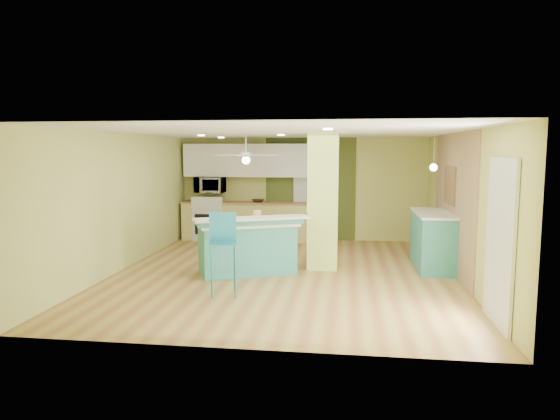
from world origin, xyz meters
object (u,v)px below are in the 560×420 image
object	(u,v)px
peninsula	(247,246)
side_counter	(434,240)
fruit_bowl	(258,201)
canister	(257,216)
bar_stool	(223,240)

from	to	relation	value
peninsula	side_counter	xyz separation A→B (m)	(3.37, 0.82, 0.04)
fruit_bowl	canister	bearing A→B (deg)	-80.19
peninsula	side_counter	distance (m)	3.47
peninsula	fruit_bowl	world-z (taller)	peninsula
side_counter	fruit_bowl	world-z (taller)	side_counter
bar_stool	canister	world-z (taller)	bar_stool
peninsula	canister	size ratio (longest dim) A/B	11.18
fruit_bowl	peninsula	bearing A→B (deg)	-83.34
peninsula	bar_stool	bearing A→B (deg)	-118.72
peninsula	bar_stool	distance (m)	1.38
canister	peninsula	bearing A→B (deg)	-125.15
fruit_bowl	canister	xyz separation A→B (m)	(0.53, -3.06, 0.03)
canister	bar_stool	bearing A→B (deg)	-99.22
peninsula	bar_stool	world-z (taller)	bar_stool
fruit_bowl	bar_stool	bearing A→B (deg)	-86.53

